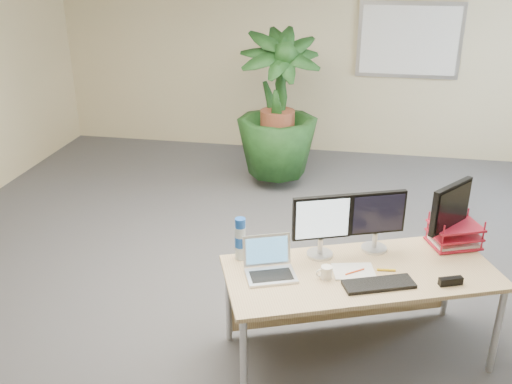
% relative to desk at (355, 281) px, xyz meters
% --- Properties ---
extents(floor, '(8.00, 8.00, 0.00)m').
position_rel_desk_xyz_m(floor, '(-0.70, 0.24, -0.55)').
color(floor, '#49494F').
rests_on(floor, ground).
extents(back_wall, '(7.00, 0.04, 2.70)m').
position_rel_desk_xyz_m(back_wall, '(-0.70, 4.24, 0.80)').
color(back_wall, beige).
rests_on(back_wall, floor).
extents(whiteboard, '(1.30, 0.04, 0.95)m').
position_rel_desk_xyz_m(whiteboard, '(0.50, 4.21, 1.00)').
color(whiteboard, '#AFB0B4').
rests_on(whiteboard, back_wall).
extents(desk, '(1.95, 1.35, 0.69)m').
position_rel_desk_xyz_m(desk, '(0.00, 0.00, 0.00)').
color(desk, tan).
rests_on(desk, floor).
extents(floor_plant, '(1.07, 1.07, 1.50)m').
position_rel_desk_xyz_m(floor_plant, '(-0.98, 2.90, 0.20)').
color(floor_plant, '#133413').
rests_on(floor_plant, floor).
extents(monitor_left, '(0.39, 0.18, 0.45)m').
position_rel_desk_xyz_m(monitor_left, '(-0.25, 0.06, 0.40)').
color(monitor_left, silver).
rests_on(monitor_left, desk).
extents(monitor_right, '(0.38, 0.18, 0.44)m').
position_rel_desk_xyz_m(monitor_right, '(0.12, 0.22, 0.40)').
color(monitor_right, silver).
rests_on(monitor_right, desk).
extents(monitor_dark, '(0.30, 0.36, 0.48)m').
position_rel_desk_xyz_m(monitor_dark, '(0.62, 0.36, 0.42)').
color(monitor_dark, silver).
rests_on(monitor_dark, desk).
extents(laptop, '(0.40, 0.38, 0.23)m').
position_rel_desk_xyz_m(laptop, '(-0.56, -0.22, 0.20)').
color(laptop, silver).
rests_on(laptop, desk).
extents(keyboard, '(0.48, 0.30, 0.03)m').
position_rel_desk_xyz_m(keyboard, '(0.15, -0.25, 0.16)').
color(keyboard, black).
rests_on(keyboard, desk).
extents(coffee_mug, '(0.11, 0.08, 0.08)m').
position_rel_desk_xyz_m(coffee_mug, '(-0.19, -0.22, 0.19)').
color(coffee_mug, white).
rests_on(coffee_mug, desk).
extents(spiral_notebook, '(0.31, 0.26, 0.01)m').
position_rel_desk_xyz_m(spiral_notebook, '(-0.01, -0.12, 0.15)').
color(spiral_notebook, silver).
rests_on(spiral_notebook, desk).
extents(orange_pen, '(0.12, 0.10, 0.01)m').
position_rel_desk_xyz_m(orange_pen, '(-0.01, -0.14, 0.16)').
color(orange_pen, '#F24E1A').
rests_on(orange_pen, spiral_notebook).
extents(yellow_highlighter, '(0.12, 0.03, 0.02)m').
position_rel_desk_xyz_m(yellow_highlighter, '(0.20, -0.06, 0.15)').
color(yellow_highlighter, yellow).
rests_on(yellow_highlighter, desk).
extents(water_bottle, '(0.08, 0.08, 0.30)m').
position_rel_desk_xyz_m(water_bottle, '(-0.78, -0.07, 0.29)').
color(water_bottle, silver).
rests_on(water_bottle, desk).
extents(letter_tray, '(0.40, 0.36, 0.16)m').
position_rel_desk_xyz_m(letter_tray, '(0.68, 0.38, 0.22)').
color(letter_tray, '#AA142A').
rests_on(letter_tray, desk).
extents(stapler, '(0.16, 0.09, 0.05)m').
position_rel_desk_xyz_m(stapler, '(0.59, -0.16, 0.17)').
color(stapler, black).
rests_on(stapler, desk).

